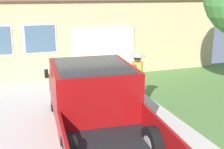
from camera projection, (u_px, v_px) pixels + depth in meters
The scene contains 4 objects.
pickup_truck at pixel (94, 102), 7.25m from camera, with size 2.28×5.45×1.64m.
person_with_hat at pixel (137, 77), 8.44m from camera, with size 0.45×0.45×1.74m.
handbag at pixel (134, 109), 8.40m from camera, with size 0.40×0.21×0.48m.
house_with_garage at pixel (83, 23), 14.69m from camera, with size 11.25×6.40×3.80m.
Camera 1 is at (-1.59, -2.79, 3.30)m, focal length 47.77 mm.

